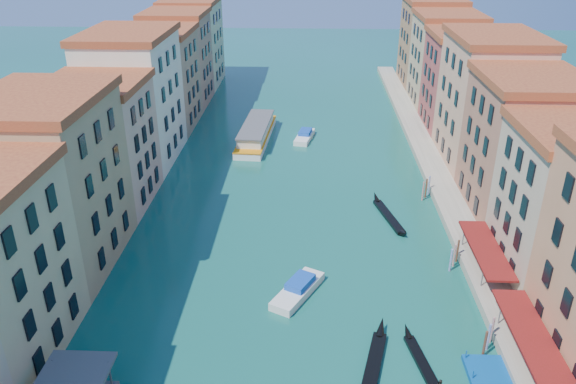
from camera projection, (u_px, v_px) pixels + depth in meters
The scene contains 12 objects.
left_bank_palazzos at pixel (122, 114), 84.45m from camera, with size 12.80×128.40×21.00m.
right_bank_palazzos at pixel (498, 118), 82.58m from camera, with size 12.80×128.40×21.00m.
quay at pixel (436, 175), 86.90m from camera, with size 4.00×140.00×1.00m, color gray.
restaurant_awnings at pixel (537, 347), 48.02m from camera, with size 3.20×44.55×3.12m.
mooring_poles_right at pixel (480, 319), 54.09m from camera, with size 1.44×54.24×3.20m.
vaporetto_far at pixel (256, 132), 101.87m from camera, with size 5.99×20.94×3.08m.
gondola_fore at pixel (372, 371), 49.00m from camera, with size 4.26×13.44×2.72m.
gondola_right at pixel (425, 367), 49.50m from camera, with size 2.84×10.49×2.11m.
gondola_far at pixel (388, 215), 75.28m from camera, with size 3.87×12.07×1.73m.
motorboat_mid at pixel (298, 289), 59.65m from camera, with size 5.83×8.13×1.63m.
motorboat_far at pixel (305, 136), 102.43m from camera, with size 3.85×8.04×1.60m.
blue_dock at pixel (493, 381), 48.20m from camera, with size 4.02×6.00×0.50m.
Camera 1 is at (2.41, -15.35, 35.83)m, focal length 35.00 mm.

